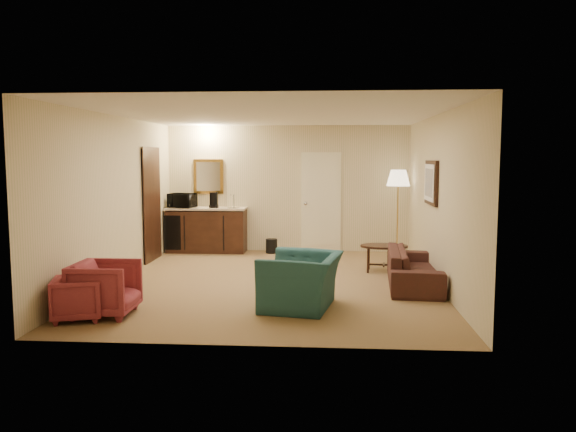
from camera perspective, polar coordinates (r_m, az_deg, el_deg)
name	(u,v)px	position (r m, az deg, el deg)	size (l,w,h in m)	color
ground	(274,282)	(8.87, -1.44, -6.72)	(6.00, 6.00, 0.00)	#96744C
room_walls	(272,171)	(9.43, -1.61, 4.57)	(5.02, 6.01, 2.61)	beige
wetbar_cabinet	(207,230)	(11.69, -8.25, -1.39)	(1.64, 0.58, 0.92)	#391E12
sofa	(414,261)	(8.75, 12.68, -4.53)	(1.91, 0.56, 0.75)	black
teal_armchair	(301,272)	(7.31, 1.38, -5.69)	(1.08, 0.70, 0.94)	#215454
rose_chair_near	(105,286)	(7.32, -18.09, -6.75)	(0.73, 0.68, 0.75)	maroon
rose_chair_far	(78,296)	(7.26, -20.52, -7.62)	(0.56, 0.53, 0.58)	maroon
coffee_table	(384,258)	(9.74, 9.71, -4.26)	(0.80, 0.54, 0.46)	black
floor_lamp	(398,213)	(11.15, 11.07, 0.26)	(0.46, 0.46, 1.72)	gold
waste_bin	(272,246)	(11.46, -1.68, -3.07)	(0.23, 0.23, 0.29)	black
microwave	(182,199)	(11.72, -10.71, 1.72)	(0.52, 0.29, 0.36)	black
coffee_maker	(214,200)	(11.53, -7.55, 1.61)	(0.17, 0.17, 0.32)	black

